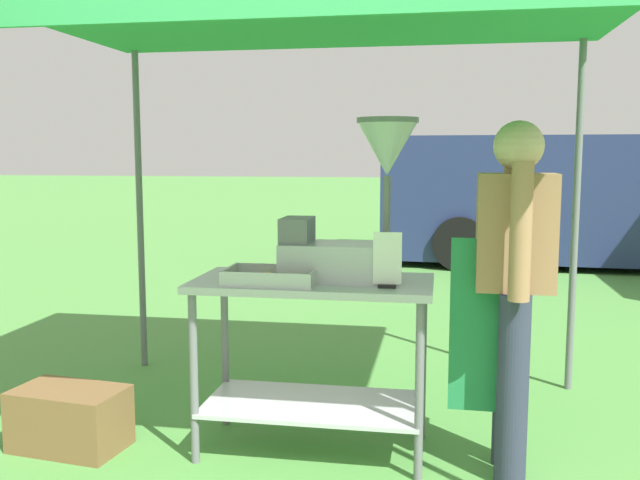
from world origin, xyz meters
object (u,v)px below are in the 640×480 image
at_px(menu_sign, 387,264).
at_px(donut_fryer, 355,216).
at_px(supply_crate, 70,418).
at_px(van_navy, 588,198).
at_px(stall_canopy, 316,17).
at_px(vendor, 513,280).
at_px(donut_cart, 313,329).
at_px(donut_tray, 271,278).

bearing_deg(menu_sign, donut_fryer, 139.07).
distance_m(supply_crate, van_navy, 7.67).
distance_m(stall_canopy, supply_crate, 2.31).
distance_m(stall_canopy, donut_fryer, 0.96).
distance_m(vendor, supply_crate, 2.26).
distance_m(stall_canopy, donut_cart, 1.50).
bearing_deg(van_navy, menu_sign, -108.05).
bearing_deg(donut_tray, supply_crate, -176.10).
xyz_separation_m(donut_cart, menu_sign, (0.37, -0.14, 0.35)).
distance_m(donut_tray, supply_crate, 1.26).
bearing_deg(menu_sign, donut_tray, 178.31).
relative_size(donut_cart, donut_fryer, 1.50).
xyz_separation_m(donut_fryer, supply_crate, (-1.40, -0.20, -1.02)).
bearing_deg(donut_cart, stall_canopy, 90.00).
height_order(donut_tray, vendor, vendor).
distance_m(stall_canopy, vendor, 1.53).
xyz_separation_m(donut_cart, supply_crate, (-1.20, -0.19, -0.46)).
relative_size(donut_cart, van_navy, 0.21).
bearing_deg(donut_tray, menu_sign, -1.69).
xyz_separation_m(donut_tray, donut_fryer, (0.38, 0.13, 0.29)).
bearing_deg(van_navy, donut_cart, -111.30).
relative_size(donut_tray, menu_sign, 1.68).
height_order(stall_canopy, vendor, stall_canopy).
bearing_deg(donut_fryer, menu_sign, -40.93).
height_order(donut_cart, supply_crate, donut_cart).
bearing_deg(vendor, donut_fryer, 172.24).
bearing_deg(menu_sign, stall_canopy, 147.38).
xyz_separation_m(stall_canopy, donut_cart, (0.00, -0.10, -1.49)).
xyz_separation_m(supply_crate, van_navy, (3.72, 6.66, 0.73)).
bearing_deg(stall_canopy, donut_tray, -128.79).
bearing_deg(menu_sign, supply_crate, -178.04).
relative_size(donut_cart, supply_crate, 1.99).
bearing_deg(donut_cart, van_navy, 68.70).
relative_size(stall_canopy, supply_crate, 5.23).
relative_size(menu_sign, vendor, 0.16).
xyz_separation_m(stall_canopy, donut_tray, (-0.18, -0.22, -1.23)).
bearing_deg(stall_canopy, donut_cart, -90.00).
xyz_separation_m(stall_canopy, menu_sign, (0.37, -0.24, -1.14)).
relative_size(donut_tray, supply_crate, 0.74).
height_order(stall_canopy, donut_fryer, stall_canopy).
bearing_deg(donut_fryer, van_navy, 70.26).
bearing_deg(van_navy, vendor, -103.67).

